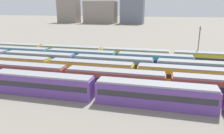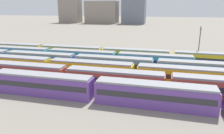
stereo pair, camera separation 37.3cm
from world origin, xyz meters
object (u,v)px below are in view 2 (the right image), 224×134
(train_track_4, at_px, (82,57))
(catenary_pole_1, at_px, (199,43))
(train_track_2, at_px, (135,73))
(train_track_3, at_px, (113,65))
(train_track_5, at_px, (102,54))
(train_track_1, at_px, (67,76))
(train_track_0, at_px, (95,89))

(train_track_4, bearing_deg, catenary_pole_1, 15.15)
(train_track_2, height_order, train_track_3, same)
(train_track_2, bearing_deg, train_track_5, 126.70)
(train_track_3, relative_size, catenary_pole_1, 9.47)
(train_track_4, bearing_deg, train_track_3, -27.82)
(train_track_3, height_order, train_track_5, same)
(train_track_4, height_order, train_track_5, same)
(train_track_1, bearing_deg, train_track_5, 87.56)
(train_track_0, bearing_deg, train_track_3, 92.66)
(train_track_0, height_order, catenary_pole_1, catenary_pole_1)
(catenary_pole_1, bearing_deg, train_track_4, -164.85)
(train_track_3, xyz_separation_m, catenary_pole_1, (19.85, 13.24, 3.58))
(train_track_2, height_order, catenary_pole_1, catenary_pole_1)
(train_track_4, bearing_deg, train_track_0, -63.03)
(train_track_5, distance_m, catenary_pole_1, 26.04)
(catenary_pole_1, bearing_deg, train_track_3, -146.29)
(train_track_1, height_order, catenary_pole_1, catenary_pole_1)
(train_track_0, xyz_separation_m, train_track_3, (-0.73, 15.60, 0.00))
(train_track_0, height_order, train_track_5, same)
(train_track_3, distance_m, train_track_4, 11.14)
(train_track_1, relative_size, train_track_2, 0.66)
(train_track_3, relative_size, train_track_4, 1.68)
(train_track_5, bearing_deg, train_track_2, -53.30)
(train_track_1, xyz_separation_m, train_track_5, (0.89, 20.80, 0.00))
(train_track_3, bearing_deg, train_track_5, 119.08)
(train_track_1, height_order, train_track_4, same)
(train_track_2, relative_size, train_track_5, 1.51)
(train_track_1, xyz_separation_m, train_track_4, (-3.18, 15.60, -0.00))
(train_track_1, bearing_deg, train_track_4, 101.54)
(train_track_1, relative_size, train_track_4, 1.34)
(train_track_1, distance_m, train_track_5, 20.82)
(train_track_0, distance_m, train_track_2, 11.59)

